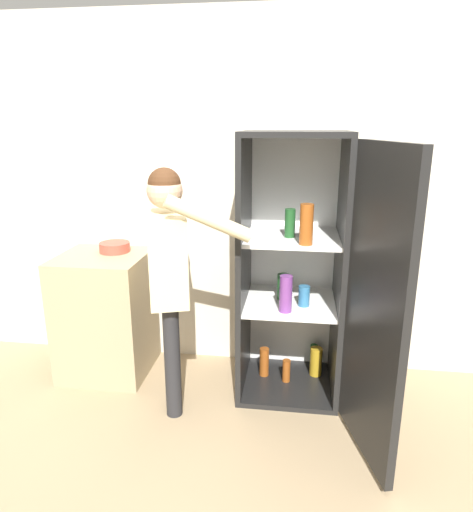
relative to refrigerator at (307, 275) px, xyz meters
name	(u,v)px	position (x,y,z in m)	size (l,w,h in m)	color
ground_plane	(256,438)	(-0.27, -0.51, -0.87)	(12.00, 12.00, 0.00)	tan
wall_back	(271,199)	(-0.27, 0.47, 0.41)	(7.00, 0.06, 2.55)	beige
refrigerator	(307,275)	(0.00, 0.00, 0.00)	(0.89, 1.29, 1.76)	black
person	(169,262)	(-0.83, -0.27, 0.13)	(0.69, 0.50, 1.56)	#262628
counter	(106,314)	(-1.44, 0.13, -0.42)	(0.61, 0.58, 0.90)	tan
bowl	(115,247)	(-1.38, 0.24, 0.07)	(0.22, 0.22, 0.07)	#B24738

